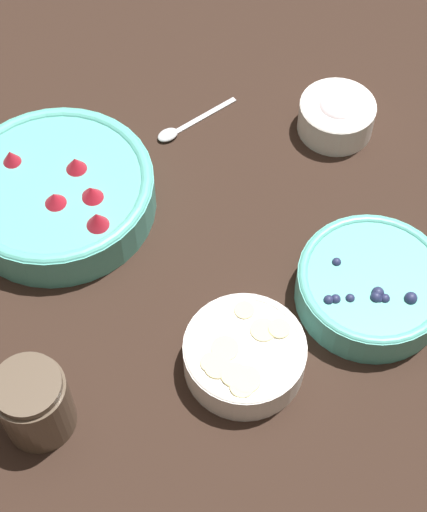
# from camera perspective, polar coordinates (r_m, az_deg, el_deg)

# --- Properties ---
(ground_plane) EXTENTS (4.00, 4.00, 0.00)m
(ground_plane) POSITION_cam_1_polar(r_m,az_deg,el_deg) (1.13, -0.70, 0.51)
(ground_plane) COLOR black
(bowl_strawberries) EXTENTS (0.26, 0.26, 0.08)m
(bowl_strawberries) POSITION_cam_1_polar(r_m,az_deg,el_deg) (1.15, -10.40, 4.29)
(bowl_strawberries) COLOR #56B7A8
(bowl_strawberries) RESTS_ON ground_plane
(bowl_blueberries) EXTENTS (0.19, 0.19, 0.06)m
(bowl_blueberries) POSITION_cam_1_polar(r_m,az_deg,el_deg) (1.08, 10.52, -1.92)
(bowl_blueberries) COLOR #56B7A8
(bowl_blueberries) RESTS_ON ground_plane
(bowl_bananas) EXTENTS (0.15, 0.15, 0.05)m
(bowl_bananas) POSITION_cam_1_polar(r_m,az_deg,el_deg) (1.01, 2.07, -6.57)
(bowl_bananas) COLOR white
(bowl_bananas) RESTS_ON ground_plane
(bowl_cream) EXTENTS (0.11, 0.11, 0.06)m
(bowl_cream) POSITION_cam_1_polar(r_m,az_deg,el_deg) (1.24, 8.22, 9.36)
(bowl_cream) COLOR white
(bowl_cream) RESTS_ON ground_plane
(jar_chocolate) EXTENTS (0.08, 0.08, 0.10)m
(jar_chocolate) POSITION_cam_1_polar(r_m,az_deg,el_deg) (0.99, -11.83, -9.64)
(jar_chocolate) COLOR brown
(jar_chocolate) RESTS_ON ground_plane
(spoon) EXTENTS (0.14, 0.05, 0.01)m
(spoon) POSITION_cam_1_polar(r_m,az_deg,el_deg) (1.25, -2.09, 8.58)
(spoon) COLOR silver
(spoon) RESTS_ON ground_plane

